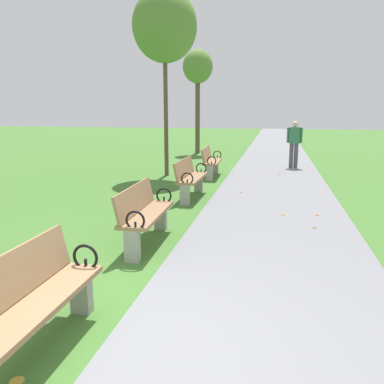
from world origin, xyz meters
TOP-DOWN VIEW (x-y plane):
  - ground_plane at (0.00, 0.00)m, footprint 80.00×80.00m
  - paved_walkway at (1.42, 18.00)m, footprint 2.83×44.00m
  - park_bench_1 at (-0.50, -0.00)m, footprint 0.48×1.60m
  - park_bench_2 at (-0.50, 2.84)m, footprint 0.52×1.61m
  - park_bench_3 at (-0.50, 6.06)m, footprint 0.48×1.60m
  - park_bench_4 at (-0.50, 9.01)m, footprint 0.54×1.62m
  - tree_1 at (-1.90, 8.99)m, footprint 1.89×1.89m
  - tree_2 at (-2.19, 15.37)m, footprint 1.36×1.36m
  - pedestrian_walking at (2.04, 11.36)m, footprint 0.53×0.23m
  - scattered_leaves at (0.57, 7.68)m, footprint 4.92×11.70m

SIDE VIEW (x-z plane):
  - ground_plane at x=0.00m, z-range 0.00..0.00m
  - paved_walkway at x=1.42m, z-range 0.00..0.02m
  - scattered_leaves at x=0.57m, z-range 0.00..0.03m
  - park_bench_1 at x=-0.50m, z-range 0.04..0.93m
  - park_bench_2 at x=-0.50m, z-range 0.04..0.93m
  - park_bench_3 at x=-0.50m, z-range 0.04..0.93m
  - park_bench_4 at x=-0.50m, z-range 0.04..0.93m
  - pedestrian_walking at x=2.04m, z-range 0.12..1.74m
  - tree_2 at x=-2.19m, z-range 1.47..6.16m
  - tree_1 at x=-1.90m, z-range 1.66..7.10m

